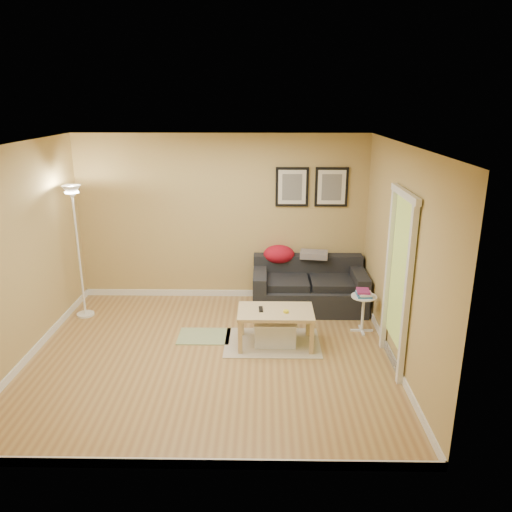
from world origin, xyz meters
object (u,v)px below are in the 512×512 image
side_table (363,314)px  book_stack (364,293)px  sofa (309,285)px  floor_lamp (79,256)px  storage_bin (275,332)px  coffee_table (275,328)px

side_table → book_stack: book_stack is taller
side_table → book_stack: size_ratio=2.09×
sofa → floor_lamp: size_ratio=0.87×
sofa → floor_lamp: (-3.35, -0.34, 0.55)m
storage_bin → floor_lamp: bearing=163.3°
sofa → side_table: (0.67, -0.80, -0.11)m
sofa → side_table: bearing=-50.1°
sofa → storage_bin: size_ratio=3.08×
storage_bin → floor_lamp: 3.03m
book_stack → floor_lamp: 4.06m
sofa → storage_bin: bearing=-114.6°
coffee_table → side_table: 1.28m
storage_bin → floor_lamp: (-2.81, 0.84, 0.76)m
coffee_table → book_stack: bearing=24.0°
storage_bin → book_stack: 1.33m
coffee_table → side_table: side_table is taller
side_table → floor_lamp: floor_lamp is taller
storage_bin → side_table: size_ratio=1.04×
book_stack → floor_lamp: floor_lamp is taller
coffee_table → book_stack: size_ratio=3.83×
storage_bin → book_stack: book_stack is taller
coffee_table → floor_lamp: size_ratio=0.50×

